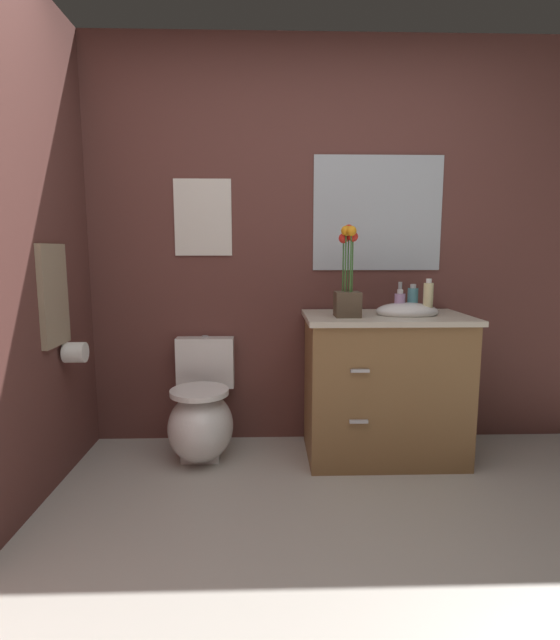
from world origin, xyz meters
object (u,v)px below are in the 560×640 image
object	(u,v)px
soap_bottle	(400,303)
wall_poster	(203,218)
lotion_bottle	(413,300)
vanity_cabinet	(384,384)
toilet	(202,417)
flower_vase	(348,287)
hanging_towel	(54,295)
wall_mirror	(378,213)
toilet_paper_roll	(75,352)
hand_wash_bottle	(428,299)

from	to	relation	value
soap_bottle	wall_poster	world-z (taller)	wall_poster
soap_bottle	lotion_bottle	bearing A→B (deg)	31.64
vanity_cabinet	lotion_bottle	xyz separation A→B (m)	(0.17, 0.07, 0.49)
toilet	flower_vase	xyz separation A→B (m)	(0.84, -0.09, 0.78)
lotion_bottle	hanging_towel	bearing A→B (deg)	-170.43
lotion_bottle	wall_poster	distance (m)	1.36
wall_mirror	toilet_paper_roll	size ratio (longest dim) A/B	7.27
vanity_cabinet	soap_bottle	size ratio (longest dim) A/B	7.11
wall_mirror	hanging_towel	bearing A→B (deg)	-162.77
toilet	hanging_towel	xyz separation A→B (m)	(-0.70, -0.28, 0.75)
wall_poster	wall_mirror	distance (m)	1.08
hanging_towel	toilet_paper_roll	distance (m)	0.33
soap_bottle	lotion_bottle	xyz separation A→B (m)	(0.09, 0.06, 0.01)
toilet_paper_roll	toilet	bearing A→B (deg)	17.04
wall_poster	hanging_towel	xyz separation A→B (m)	(-0.70, -0.55, -0.43)
toilet	vanity_cabinet	xyz separation A→B (m)	(1.08, -0.03, 0.20)
wall_poster	toilet_paper_roll	bearing A→B (deg)	-144.10
lotion_bottle	hand_wash_bottle	size ratio (longest dim) A/B	0.82
toilet	hanging_towel	bearing A→B (deg)	-157.84
toilet	wall_mirror	world-z (taller)	wall_mirror
toilet	hand_wash_bottle	distance (m)	1.49
toilet	toilet_paper_roll	world-z (taller)	toilet_paper_roll
toilet	soap_bottle	bearing A→B (deg)	-0.58
flower_vase	wall_poster	xyz separation A→B (m)	(-0.84, 0.36, 0.40)
toilet	soap_bottle	xyz separation A→B (m)	(1.16, -0.01, 0.68)
flower_vase	hanging_towel	xyz separation A→B (m)	(-1.54, -0.19, -0.03)
wall_mirror	toilet_paper_roll	distance (m)	1.94
toilet	flower_vase	size ratio (longest dim) A/B	1.35
toilet	wall_poster	world-z (taller)	wall_poster
hand_wash_bottle	flower_vase	bearing A→B (deg)	-176.61
flower_vase	hand_wash_bottle	bearing A→B (deg)	3.39
wall_poster	hand_wash_bottle	bearing A→B (deg)	-14.36
toilet	vanity_cabinet	world-z (taller)	vanity_cabinet
toilet	wall_mirror	size ratio (longest dim) A/B	0.86
flower_vase	wall_mirror	size ratio (longest dim) A/B	0.64
soap_bottle	hand_wash_bottle	world-z (taller)	hand_wash_bottle
toilet	hand_wash_bottle	xyz separation A→B (m)	(1.31, -0.07, 0.71)
wall_poster	wall_mirror	size ratio (longest dim) A/B	0.58
vanity_cabinet	soap_bottle	xyz separation A→B (m)	(0.08, 0.01, 0.48)
wall_poster	wall_mirror	bearing A→B (deg)	0.00
hand_wash_bottle	toilet_paper_roll	bearing A→B (deg)	-176.20
lotion_bottle	wall_mirror	distance (m)	0.59
toilet	wall_mirror	distance (m)	1.64
hand_wash_bottle	wall_poster	bearing A→B (deg)	165.64
wall_mirror	flower_vase	bearing A→B (deg)	-123.47
toilet	hanging_towel	size ratio (longest dim) A/B	1.33
toilet	wall_mirror	bearing A→B (deg)	13.90
vanity_cabinet	flower_vase	bearing A→B (deg)	-164.29
hand_wash_bottle	wall_mirror	bearing A→B (deg)	124.00
flower_vase	hand_wash_bottle	world-z (taller)	flower_vase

